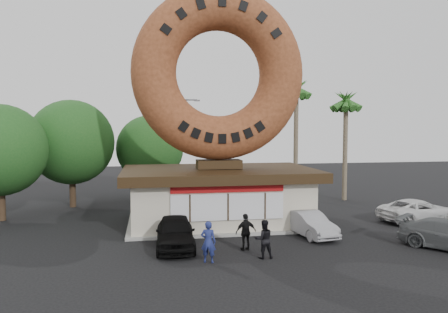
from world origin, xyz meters
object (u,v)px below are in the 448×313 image
donut_shop (219,194)px  person_right (246,232)px  giant_donut (219,74)px  street_lamp (177,142)px  car_black (175,232)px  person_center (264,239)px  car_silver (310,224)px  person_left (208,242)px  car_white (417,211)px

donut_shop → person_right: donut_shop is taller
giant_donut → street_lamp: 11.06m
car_black → giant_donut: bearing=61.5°
person_center → car_black: 4.37m
person_center → person_right: size_ratio=0.99×
person_right → car_silver: bearing=-161.6°
giant_donut → person_right: giant_donut is taller
donut_shop → street_lamp: bearing=100.5°
person_center → person_right: (-0.50, 1.33, 0.01)m
person_left → car_black: 2.78m
donut_shop → giant_donut: giant_donut is taller
giant_donut → person_center: size_ratio=5.91×
person_left → car_black: bearing=-44.2°
car_black → donut_shop: bearing=61.5°
giant_donut → person_center: bearing=-83.1°
car_black → person_right: bearing=-14.3°
donut_shop → car_black: bearing=-120.6°
car_silver → car_white: 7.96m
person_center → car_silver: person_center is taller
person_right → donut_shop: bearing=-95.8°
street_lamp → car_white: size_ratio=1.63×
donut_shop → car_silver: donut_shop is taller
giant_donut → person_left: bearing=-102.4°
giant_donut → car_white: bearing=-7.7°
giant_donut → person_left: size_ratio=5.65×
car_silver → car_white: car_white is taller
person_center → car_silver: size_ratio=0.44×
street_lamp → person_left: size_ratio=4.48×
street_lamp → car_white: street_lamp is taller
car_black → car_silver: size_ratio=1.14×
car_white → street_lamp: bearing=36.1°
street_lamp → person_right: street_lamp is taller
person_left → car_white: size_ratio=0.36×
person_center → car_white: (11.05, 5.53, -0.17)m
person_center → car_white: bearing=-153.5°
street_lamp → person_left: (0.25, -17.33, -3.59)m
person_left → car_silver: person_left is taller
person_center → car_white: size_ratio=0.35×
giant_donut → car_white: 14.53m
person_left → car_silver: (5.86, 3.58, -0.25)m
street_lamp → person_center: bearing=-81.0°
car_silver → donut_shop: bearing=128.6°
person_center → car_black: person_center is taller
person_right → car_white: (11.56, 4.20, -0.18)m
street_lamp → car_black: 15.35m
donut_shop → person_left: 7.54m
donut_shop → car_white: (11.92, -1.58, -1.08)m
person_left → person_center: (2.47, 0.19, -0.04)m
person_left → street_lamp: bearing=-70.3°
street_lamp → car_white: 18.40m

